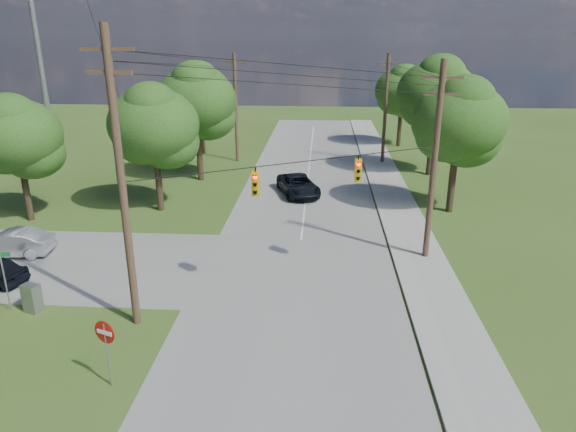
# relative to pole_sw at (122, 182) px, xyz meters

# --- Properties ---
(ground) EXTENTS (140.00, 140.00, 0.00)m
(ground) POSITION_rel_pole_sw_xyz_m (4.60, -0.40, -6.23)
(ground) COLOR #37531B
(ground) RESTS_ON ground
(main_road) EXTENTS (10.00, 100.00, 0.03)m
(main_road) POSITION_rel_pole_sw_xyz_m (6.60, 4.60, -6.21)
(main_road) COLOR gray
(main_road) RESTS_ON ground
(sidewalk_east) EXTENTS (2.60, 100.00, 0.12)m
(sidewalk_east) POSITION_rel_pole_sw_xyz_m (13.30, 4.60, -6.17)
(sidewalk_east) COLOR #A9A59E
(sidewalk_east) RESTS_ON ground
(pole_sw) EXTENTS (2.00, 0.32, 12.00)m
(pole_sw) POSITION_rel_pole_sw_xyz_m (0.00, 0.00, 0.00)
(pole_sw) COLOR brown
(pole_sw) RESTS_ON ground
(pole_ne) EXTENTS (2.00, 0.32, 10.50)m
(pole_ne) POSITION_rel_pole_sw_xyz_m (13.50, 7.60, -0.76)
(pole_ne) COLOR brown
(pole_ne) RESTS_ON ground
(pole_north_e) EXTENTS (2.00, 0.32, 10.00)m
(pole_north_e) POSITION_rel_pole_sw_xyz_m (13.50, 29.60, -1.10)
(pole_north_e) COLOR brown
(pole_north_e) RESTS_ON ground
(pole_north_w) EXTENTS (2.00, 0.32, 10.00)m
(pole_north_w) POSITION_rel_pole_sw_xyz_m (-0.40, 29.60, -1.10)
(pole_north_w) COLOR brown
(pole_north_w) RESTS_ON ground
(power_lines) EXTENTS (13.93, 29.62, 4.93)m
(power_lines) POSITION_rel_pole_sw_xyz_m (6.10, 11.14, 2.93)
(power_lines) COLOR black
(power_lines) RESTS_ON ground
(traffic_signals) EXTENTS (4.91, 3.27, 1.05)m
(traffic_signals) POSITION_rel_pole_sw_xyz_m (7.15, 4.03, -0.73)
(traffic_signals) COLOR gold
(traffic_signals) RESTS_ON ground
(tree_w_near) EXTENTS (6.00, 6.00, 8.40)m
(tree_w_near) POSITION_rel_pole_sw_xyz_m (-3.40, 14.60, -0.30)
(tree_w_near) COLOR #3E301F
(tree_w_near) RESTS_ON ground
(tree_w_mid) EXTENTS (6.40, 6.40, 9.22)m
(tree_w_mid) POSITION_rel_pole_sw_xyz_m (-2.40, 22.60, 0.35)
(tree_w_mid) COLOR #3E301F
(tree_w_mid) RESTS_ON ground
(tree_w_far) EXTENTS (6.00, 6.00, 8.73)m
(tree_w_far) POSITION_rel_pole_sw_xyz_m (-4.40, 32.60, 0.02)
(tree_w_far) COLOR #3E301F
(tree_w_far) RESTS_ON ground
(tree_e_near) EXTENTS (6.20, 6.20, 8.81)m
(tree_e_near) POSITION_rel_pole_sw_xyz_m (16.60, 15.60, 0.02)
(tree_e_near) COLOR #3E301F
(tree_e_near) RESTS_ON ground
(tree_e_mid) EXTENTS (6.60, 6.60, 9.64)m
(tree_e_mid) POSITION_rel_pole_sw_xyz_m (17.10, 25.60, 0.68)
(tree_e_mid) COLOR #3E301F
(tree_e_mid) RESTS_ON ground
(tree_e_far) EXTENTS (5.80, 5.80, 8.32)m
(tree_e_far) POSITION_rel_pole_sw_xyz_m (16.10, 37.60, -0.31)
(tree_e_far) COLOR #3E301F
(tree_e_far) RESTS_ON ground
(tree_cross_n) EXTENTS (5.60, 5.60, 7.91)m
(tree_cross_n) POSITION_rel_pole_sw_xyz_m (-11.40, 12.10, -0.63)
(tree_cross_n) COLOR #3E301F
(tree_cross_n) RESTS_ON ground
(car_cross_silver) EXTENTS (4.56, 1.98, 1.46)m
(car_cross_silver) POSITION_rel_pole_sw_xyz_m (-9.25, 6.34, -5.47)
(car_cross_silver) COLOR #B2B3B9
(car_cross_silver) RESTS_ON cross_road
(car_main_north) EXTENTS (3.92, 5.75, 1.46)m
(car_main_north) POSITION_rel_pole_sw_xyz_m (6.00, 18.85, -5.47)
(car_main_north) COLOR black
(car_main_north) RESTS_ON main_road
(control_cabinet) EXTENTS (0.86, 0.74, 1.30)m
(control_cabinet) POSITION_rel_pole_sw_xyz_m (-4.87, 0.60, -5.58)
(control_cabinet) COLOR gray
(control_cabinet) RESTS_ON ground
(do_not_enter_sign) EXTENTS (0.81, 0.32, 2.56)m
(do_not_enter_sign) POSITION_rel_pole_sw_xyz_m (0.53, -4.13, -4.38)
(do_not_enter_sign) COLOR gray
(do_not_enter_sign) RESTS_ON ground
(street_name_sign) EXTENTS (0.83, 0.20, 2.81)m
(street_name_sign) POSITION_rel_pole_sw_xyz_m (-5.95, 0.60, -4.45)
(street_name_sign) COLOR gray
(street_name_sign) RESTS_ON ground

